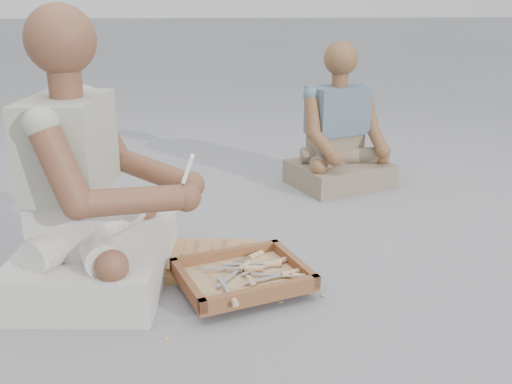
{
  "coord_description": "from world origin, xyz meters",
  "views": [
    {
      "loc": [
        -0.18,
        -1.96,
        1.01
      ],
      "look_at": [
        -0.03,
        0.12,
        0.3
      ],
      "focal_mm": 40.0,
      "sensor_mm": 36.0,
      "label": 1
    }
  ],
  "objects": [
    {
      "name": "craftsman",
      "position": [
        -0.64,
        -0.01,
        0.34
      ],
      "size": [
        0.69,
        0.68,
        1.0
      ],
      "rotation": [
        0.0,
        0.0,
        -1.65
      ],
      "color": "silver",
      "rests_on": "ground"
    },
    {
      "name": "chisel_2",
      "position": [
        -0.08,
        -0.08,
        0.07
      ],
      "size": [
        0.22,
        0.04,
        0.02
      ],
      "rotation": [
        0.0,
        0.0,
        -0.08
      ],
      "color": "silver",
      "rests_on": "tool_tray"
    },
    {
      "name": "ground",
      "position": [
        0.0,
        0.0,
        0.0
      ],
      "size": [
        60.0,
        60.0,
        0.0
      ],
      "primitive_type": "plane",
      "color": "gray",
      "rests_on": "ground"
    },
    {
      "name": "wood_chip_4",
      "position": [
        -0.03,
        -0.1,
        0.0
      ],
      "size": [
        0.02,
        0.02,
        0.0
      ],
      "primitive_type": "cube",
      "rotation": [
        0.0,
        0.0,
        1.49
      ],
      "color": "tan",
      "rests_on": "ground"
    },
    {
      "name": "chisel_8",
      "position": [
        -0.1,
        -0.06,
        0.07
      ],
      "size": [
        0.14,
        0.19,
        0.02
      ],
      "rotation": [
        0.0,
        0.0,
        0.99
      ],
      "color": "silver",
      "rests_on": "tool_tray"
    },
    {
      "name": "wood_chip_7",
      "position": [
        -0.42,
        -0.0,
        0.0
      ],
      "size": [
        0.02,
        0.02,
        0.0
      ],
      "primitive_type": "cube",
      "rotation": [
        0.0,
        0.0,
        0.26
      ],
      "color": "tan",
      "rests_on": "ground"
    },
    {
      "name": "chisel_0",
      "position": [
        0.04,
        -0.02,
        0.07
      ],
      "size": [
        0.19,
        0.14,
        0.02
      ],
      "rotation": [
        0.0,
        0.0,
        0.58
      ],
      "color": "silver",
      "rests_on": "tool_tray"
    },
    {
      "name": "wood_chip_5",
      "position": [
        0.03,
        -0.2,
        0.0
      ],
      "size": [
        0.02,
        0.02,
        0.0
      ],
      "primitive_type": "cube",
      "rotation": [
        0.0,
        0.0,
        2.5
      ],
      "color": "tan",
      "rests_on": "ground"
    },
    {
      "name": "wood_chip_0",
      "position": [
        0.04,
        -0.15,
        0.0
      ],
      "size": [
        0.02,
        0.02,
        0.0
      ],
      "primitive_type": "cube",
      "rotation": [
        0.0,
        0.0,
        0.44
      ],
      "color": "tan",
      "rests_on": "ground"
    },
    {
      "name": "wood_chip_6",
      "position": [
        0.19,
        -0.17,
        0.0
      ],
      "size": [
        0.02,
        0.02,
        0.0
      ],
      "primitive_type": "cube",
      "rotation": [
        0.0,
        0.0,
        2.25
      ],
      "color": "tan",
      "rests_on": "ground"
    },
    {
      "name": "carved_panel",
      "position": [
        -0.3,
        0.12,
        0.02
      ],
      "size": [
        0.56,
        0.4,
        0.04
      ],
      "primitive_type": "cube",
      "rotation": [
        0.0,
        0.0,
        -0.09
      ],
      "color": "brown",
      "rests_on": "ground"
    },
    {
      "name": "tool_tray",
      "position": [
        -0.1,
        -0.11,
        0.06
      ],
      "size": [
        0.54,
        0.48,
        0.06
      ],
      "rotation": [
        0.0,
        0.0,
        0.35
      ],
      "color": "brown",
      "rests_on": "carved_panel"
    },
    {
      "name": "chisel_4",
      "position": [
        -0.06,
        0.04,
        0.06
      ],
      "size": [
        0.18,
        0.16,
        0.02
      ],
      "rotation": [
        0.0,
        0.0,
        0.72
      ],
      "color": "silver",
      "rests_on": "tool_tray"
    },
    {
      "name": "wood_chip_8",
      "position": [
        -0.06,
        0.01,
        0.0
      ],
      "size": [
        0.02,
        0.02,
        0.0
      ],
      "primitive_type": "cube",
      "rotation": [
        0.0,
        0.0,
        1.83
      ],
      "color": "tan",
      "rests_on": "ground"
    },
    {
      "name": "wood_chip_2",
      "position": [
        -0.16,
        -0.12,
        0.0
      ],
      "size": [
        0.02,
        0.02,
        0.0
      ],
      "primitive_type": "cube",
      "rotation": [
        0.0,
        0.0,
        1.08
      ],
      "color": "tan",
      "rests_on": "ground"
    },
    {
      "name": "mobile_phone",
      "position": [
        -0.28,
        -0.1,
        0.47
      ],
      "size": [
        0.05,
        0.04,
        0.1
      ],
      "rotation": [
        -0.35,
        0.0,
        -1.62
      ],
      "color": "white",
      "rests_on": "craftsman"
    },
    {
      "name": "chisel_5",
      "position": [
        -0.01,
        -0.04,
        0.07
      ],
      "size": [
        0.22,
        0.02,
        0.02
      ],
      "rotation": [
        0.0,
        0.0,
        -0.03
      ],
      "color": "silver",
      "rests_on": "tool_tray"
    },
    {
      "name": "chisel_6",
      "position": [
        -0.07,
        -0.15,
        0.06
      ],
      "size": [
        0.07,
        0.22,
        0.02
      ],
      "rotation": [
        0.0,
        0.0,
        -1.33
      ],
      "color": "silver",
      "rests_on": "tool_tray"
    },
    {
      "name": "companion",
      "position": [
        0.5,
        1.11,
        0.27
      ],
      "size": [
        0.63,
        0.57,
        0.8
      ],
      "rotation": [
        0.0,
        0.0,
        3.55
      ],
      "color": "gray",
      "rests_on": "ground"
    },
    {
      "name": "chisel_1",
      "position": [
        0.09,
        -0.14,
        0.07
      ],
      "size": [
        0.22,
        0.06,
        0.02
      ],
      "rotation": [
        0.0,
        0.0,
        -0.18
      ],
      "color": "silver",
      "rests_on": "tool_tray"
    },
    {
      "name": "chisel_7",
      "position": [
        0.05,
        -0.12,
        0.07
      ],
      "size": [
        0.21,
        0.1,
        0.02
      ],
      "rotation": [
        0.0,
        0.0,
        0.37
      ],
      "color": "silver",
      "rests_on": "tool_tray"
    },
    {
      "name": "wood_chip_3",
      "position": [
        -0.35,
        -0.41,
        0.0
      ],
      "size": [
        0.02,
        0.02,
        0.0
      ],
      "primitive_type": "cube",
      "rotation": [
        0.0,
        0.0,
        0.3
      ],
      "color": "tan",
      "rests_on": "ground"
    },
    {
      "name": "wood_chip_1",
      "position": [
        -0.35,
        -0.03,
        0.0
      ],
      "size": [
        0.02,
        0.02,
        0.0
      ],
      "primitive_type": "cube",
      "rotation": [
        0.0,
        0.0,
        1.21
      ],
      "color": "tan",
      "rests_on": "ground"
    },
    {
      "name": "chisel_3",
      "position": [
        -0.14,
        -0.28,
        0.07
      ],
      "size": [
        0.07,
        0.22,
        0.02
      ],
      "rotation": [
        0.0,
        0.0,
        -1.31
      ],
      "color": "silver",
      "rests_on": "tool_tray"
    }
  ]
}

